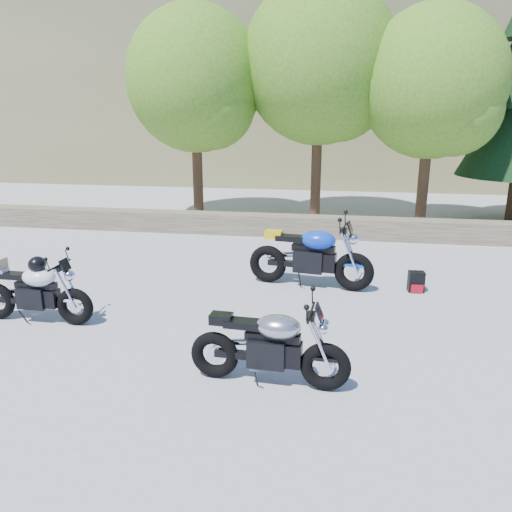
{
  "coord_description": "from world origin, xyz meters",
  "views": [
    {
      "loc": [
        1.44,
        -6.48,
        2.94
      ],
      "look_at": [
        0.2,
        1.0,
        0.75
      ],
      "focal_mm": 35.0,
      "sensor_mm": 36.0,
      "label": 1
    }
  ],
  "objects_px": {
    "silver_bike": "(270,347)",
    "white_bike": "(33,290)",
    "backpack": "(416,282)",
    "blue_bike": "(311,257)"
  },
  "relations": [
    {
      "from": "silver_bike",
      "to": "white_bike",
      "type": "xyz_separation_m",
      "value": [
        -3.59,
        1.16,
        0.04
      ]
    },
    {
      "from": "silver_bike",
      "to": "backpack",
      "type": "bearing_deg",
      "value": 62.21
    },
    {
      "from": "blue_bike",
      "to": "white_bike",
      "type": "bearing_deg",
      "value": -141.99
    },
    {
      "from": "white_bike",
      "to": "backpack",
      "type": "bearing_deg",
      "value": 22.39
    },
    {
      "from": "silver_bike",
      "to": "white_bike",
      "type": "height_order",
      "value": "white_bike"
    },
    {
      "from": "white_bike",
      "to": "backpack",
      "type": "relative_size",
      "value": 5.12
    },
    {
      "from": "white_bike",
      "to": "backpack",
      "type": "height_order",
      "value": "white_bike"
    },
    {
      "from": "white_bike",
      "to": "backpack",
      "type": "distance_m",
      "value": 6.06
    },
    {
      "from": "silver_bike",
      "to": "backpack",
      "type": "relative_size",
      "value": 5.21
    },
    {
      "from": "backpack",
      "to": "silver_bike",
      "type": "bearing_deg",
      "value": -126.35
    }
  ]
}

